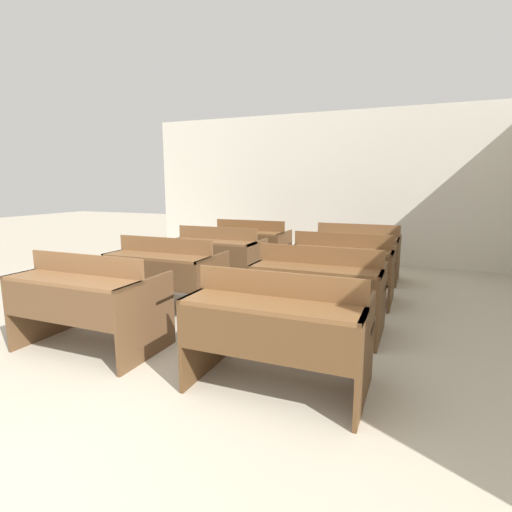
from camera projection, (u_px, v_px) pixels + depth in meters
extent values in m
plane|color=#B2A893|center=(30.00, 466.00, 2.06)|extent=(30.00, 30.00, 0.00)
cube|color=beige|center=(319.00, 188.00, 7.42)|extent=(6.83, 0.06, 2.71)
cube|color=brown|center=(43.00, 303.00, 3.73)|extent=(0.03, 0.74, 0.67)
cube|color=brown|center=(147.00, 319.00, 3.28)|extent=(0.03, 0.74, 0.67)
cube|color=brown|center=(71.00, 280.00, 3.26)|extent=(1.21, 0.35, 0.03)
cube|color=brown|center=(56.00, 305.00, 3.15)|extent=(1.16, 0.02, 0.30)
cube|color=brown|center=(85.00, 264.00, 3.39)|extent=(1.21, 0.02, 0.17)
cube|color=brown|center=(111.00, 293.00, 3.70)|extent=(1.21, 0.26, 0.03)
cube|color=brown|center=(113.00, 322.00, 3.75)|extent=(1.16, 0.04, 0.04)
cube|color=brown|center=(207.00, 330.00, 3.05)|extent=(0.03, 0.74, 0.67)
cube|color=brown|center=(365.00, 355.00, 2.60)|extent=(0.03, 0.74, 0.67)
cube|color=brown|center=(270.00, 305.00, 2.59)|extent=(1.21, 0.35, 0.03)
cube|color=brown|center=(261.00, 338.00, 2.47)|extent=(1.16, 0.02, 0.30)
cube|color=brown|center=(279.00, 284.00, 2.72)|extent=(1.21, 0.02, 0.17)
cube|color=brown|center=(290.00, 317.00, 3.03)|extent=(1.21, 0.26, 0.03)
cube|color=brown|center=(290.00, 352.00, 3.08)|extent=(1.16, 0.04, 0.04)
cube|color=brown|center=(127.00, 277.00, 4.79)|extent=(0.03, 0.74, 0.67)
cube|color=brown|center=(214.00, 286.00, 4.34)|extent=(0.03, 0.74, 0.67)
cube|color=brown|center=(156.00, 256.00, 4.33)|extent=(1.21, 0.35, 0.03)
cube|color=brown|center=(147.00, 275.00, 4.21)|extent=(1.16, 0.02, 0.30)
cube|color=brown|center=(165.00, 245.00, 4.46)|extent=(1.21, 0.02, 0.17)
cube|color=brown|center=(179.00, 268.00, 4.77)|extent=(1.21, 0.26, 0.03)
cube|color=brown|center=(180.00, 291.00, 4.82)|extent=(1.16, 0.04, 0.04)
cube|color=#54371E|center=(263.00, 291.00, 4.15)|extent=(0.03, 0.74, 0.67)
cube|color=#54371E|center=(381.00, 304.00, 3.70)|extent=(0.03, 0.74, 0.67)
cube|color=brown|center=(315.00, 269.00, 3.69)|extent=(1.21, 0.35, 0.03)
cube|color=#54371E|center=(310.00, 291.00, 3.57)|extent=(1.16, 0.02, 0.30)
cube|color=brown|center=(319.00, 255.00, 3.82)|extent=(1.21, 0.02, 0.17)
cube|color=brown|center=(325.00, 282.00, 4.12)|extent=(1.21, 0.26, 0.03)
cube|color=#54371E|center=(324.00, 308.00, 4.17)|extent=(1.16, 0.04, 0.04)
cube|color=brown|center=(183.00, 260.00, 5.88)|extent=(0.03, 0.74, 0.67)
cube|color=brown|center=(257.00, 266.00, 5.43)|extent=(0.03, 0.74, 0.67)
cube|color=brown|center=(211.00, 242.00, 5.42)|extent=(1.21, 0.35, 0.03)
cube|color=brown|center=(206.00, 256.00, 5.30)|extent=(1.16, 0.02, 0.30)
cube|color=brown|center=(217.00, 233.00, 5.55)|extent=(1.21, 0.02, 0.17)
cube|color=brown|center=(226.00, 253.00, 5.86)|extent=(1.21, 0.26, 0.03)
cube|color=brown|center=(226.00, 271.00, 5.91)|extent=(1.16, 0.04, 0.04)
cube|color=#53371E|center=(296.00, 269.00, 5.20)|extent=(0.03, 0.74, 0.67)
cube|color=#53371E|center=(392.00, 277.00, 4.75)|extent=(0.03, 0.74, 0.67)
cube|color=brown|center=(340.00, 250.00, 4.74)|extent=(1.21, 0.35, 0.03)
cube|color=#53371E|center=(337.00, 266.00, 4.62)|extent=(1.16, 0.02, 0.30)
cube|color=brown|center=(343.00, 240.00, 4.87)|extent=(1.21, 0.02, 0.17)
cube|color=brown|center=(346.00, 262.00, 5.18)|extent=(1.21, 0.26, 0.03)
cube|color=#53371E|center=(345.00, 283.00, 5.23)|extent=(1.16, 0.04, 0.04)
cube|color=#53361D|center=(219.00, 248.00, 6.92)|extent=(0.03, 0.74, 0.67)
cube|color=#53361D|center=(284.00, 253.00, 6.48)|extent=(0.03, 0.74, 0.67)
cube|color=brown|center=(246.00, 233.00, 6.46)|extent=(1.21, 0.35, 0.03)
cube|color=#53361D|center=(242.00, 244.00, 6.34)|extent=(1.16, 0.02, 0.30)
cube|color=brown|center=(250.00, 225.00, 6.59)|extent=(1.21, 0.02, 0.17)
cube|color=brown|center=(256.00, 242.00, 6.90)|extent=(1.21, 0.26, 0.03)
cube|color=#53361D|center=(256.00, 258.00, 6.95)|extent=(1.16, 0.04, 0.04)
cube|color=brown|center=(319.00, 255.00, 6.30)|extent=(0.03, 0.74, 0.67)
cube|color=brown|center=(398.00, 260.00, 5.85)|extent=(0.03, 0.74, 0.67)
cube|color=brown|center=(356.00, 238.00, 5.84)|extent=(1.21, 0.35, 0.03)
cube|color=brown|center=(354.00, 251.00, 5.72)|extent=(1.16, 0.02, 0.30)
cube|color=brown|center=(358.00, 230.00, 5.96)|extent=(1.21, 0.02, 0.17)
cube|color=brown|center=(359.00, 248.00, 6.27)|extent=(1.21, 0.26, 0.03)
cube|color=brown|center=(359.00, 266.00, 6.32)|extent=(1.16, 0.04, 0.04)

